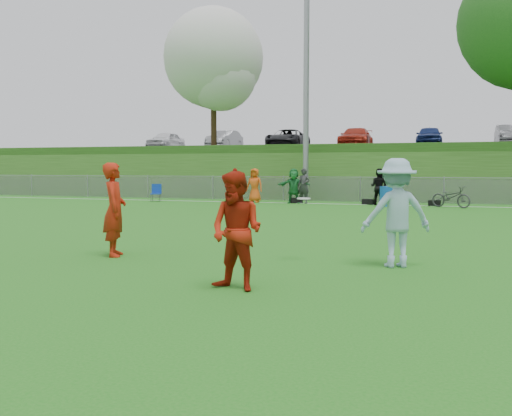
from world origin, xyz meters
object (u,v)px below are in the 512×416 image
at_px(player_red_center, 237,231).
at_px(bicycle, 451,197).
at_px(player_blue, 396,213).
at_px(recycling_bin, 386,196).
at_px(frisbee, 304,199).
at_px(player_red_left, 115,210).

xyz_separation_m(player_red_center, bicycle, (3.12, 18.47, -0.38)).
relative_size(player_red_center, player_blue, 0.89).
height_order(player_blue, recycling_bin, player_blue).
bearing_deg(player_red_center, recycling_bin, 103.45).
relative_size(player_blue, frisbee, 7.50).
height_order(player_red_left, player_blue, player_blue).
bearing_deg(recycling_bin, bicycle, 0.00).
bearing_deg(player_red_left, player_red_center, -148.88).
relative_size(player_red_left, bicycle, 1.03).
relative_size(player_red_left, recycling_bin, 2.07).
xyz_separation_m(player_red_left, player_blue, (5.38, 0.49, 0.03)).
height_order(player_red_left, bicycle, player_red_left).
bearing_deg(frisbee, player_blue, -1.96).
bearing_deg(bicycle, frisbee, -161.21).
relative_size(player_red_center, recycling_bin, 1.91).
height_order(recycling_bin, bicycle, bicycle).
relative_size(recycling_bin, bicycle, 0.50).
height_order(frisbee, recycling_bin, frisbee).
bearing_deg(player_red_left, recycling_bin, -38.84).
distance_m(frisbee, bicycle, 16.00).
relative_size(player_red_center, bicycle, 0.95).
distance_m(player_red_center, bicycle, 18.73).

